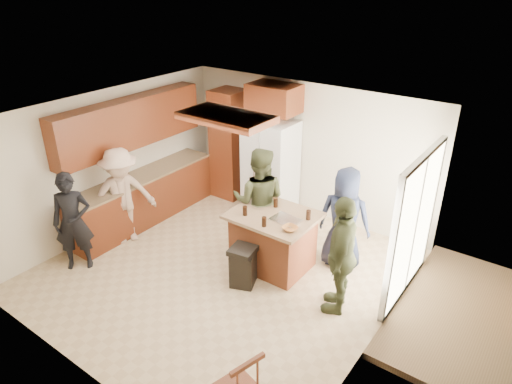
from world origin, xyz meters
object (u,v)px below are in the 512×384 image
Objects in this scene: person_behind_left at (259,201)px; trash_bin at (243,266)px; person_front_left at (73,222)px; refrigerator at (270,167)px; person_side_right at (341,255)px; person_counter at (122,196)px; kitchen_island at (273,240)px; person_behind_right at (344,219)px.

person_behind_left is 1.17m from trash_bin.
person_front_left is 0.89× the size of refrigerator.
person_side_right is 1.02× the size of person_counter.
kitchen_island is at bearing -10.34° from person_front_left.
person_counter is 2.64m from kitchen_island.
person_front_left is 0.96× the size of person_behind_right.
person_side_right reaches higher than person_counter.
person_behind_right is 3.66m from person_counter.
person_behind_left is at bearing 148.65° from kitchen_island.
person_front_left is 3.08m from kitchen_island.
person_behind_right is 1.14m from kitchen_island.
refrigerator is 1.41× the size of kitchen_island.
person_behind_right reaches higher than trash_bin.
person_behind_left reaches higher than kitchen_island.
person_counter is at bearing -160.88° from kitchen_island.
person_side_right is at bearing -37.47° from refrigerator.
person_behind_right is 0.96× the size of person_side_right.
person_front_left is 0.94× the size of person_counter.
person_front_left is 2.69m from trash_bin.
person_front_left is 2.90m from person_behind_left.
trash_bin is (1.01, -2.19, -0.58)m from refrigerator.
kitchen_island is at bearing -121.01° from person_side_right.
refrigerator reaches higher than trash_bin.
person_behind_left is 1.00× the size of refrigerator.
person_side_right is at bearing 14.55° from trash_bin.
person_front_left is at bearing -86.25° from person_side_right.
person_behind_left is at bearing -63.14° from refrigerator.
person_front_left is 0.93× the size of person_side_right.
person_side_right reaches higher than kitchen_island.
person_behind_left is at bearing -0.20° from person_front_left.
person_counter is at bearing -175.11° from trash_bin.
person_front_left reaches higher than trash_bin.
person_behind_right is 2.15m from refrigerator.
person_side_right is 3.80m from person_counter.
person_counter is (0.00, 0.95, 0.05)m from person_front_left.
person_front_left is 2.54× the size of trash_bin.
trash_bin is at bearing -65.19° from refrigerator.
person_counter is 0.94× the size of refrigerator.
refrigerator is at bearing -5.00° from person_counter.
person_behind_right is at bearing -9.84° from person_front_left.
kitchen_island is at bearing 82.00° from trash_bin.
refrigerator is at bearing -36.60° from person_behind_right.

